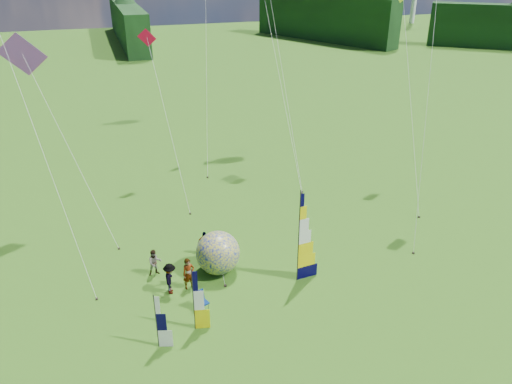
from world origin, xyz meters
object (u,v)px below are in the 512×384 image
object	(u,v)px
spectator_b	(155,263)
spectator_c	(170,279)
spectator_d	(205,243)
kite_whale	(278,57)
bol_inflatable	(218,253)
side_banner_left	(193,301)
camp_chair	(202,302)
side_banner_far	(156,322)
spectator_a	(189,274)
feather_banner_main	(299,239)

from	to	relation	value
spectator_b	spectator_c	xyz separation A→B (m)	(0.55, -1.92, 0.10)
spectator_d	kite_whale	distance (m)	17.56
bol_inflatable	kite_whale	bearing A→B (deg)	58.75
side_banner_left	spectator_d	size ratio (longest dim) A/B	2.18
camp_chair	spectator_d	bearing A→B (deg)	53.87
side_banner_far	spectator_c	world-z (taller)	side_banner_far
spectator_a	kite_whale	distance (m)	20.50
side_banner_far	kite_whale	world-z (taller)	kite_whale
bol_inflatable	camp_chair	size ratio (longest dim) A/B	2.37
side_banner_far	bol_inflatable	size ratio (longest dim) A/B	1.15
feather_banner_main	camp_chair	distance (m)	5.98
side_banner_left	spectator_b	world-z (taller)	side_banner_left
spectator_d	kite_whale	world-z (taller)	kite_whale
spectator_b	kite_whale	xyz separation A→B (m)	(12.28, 13.78, 8.01)
feather_banner_main	camp_chair	size ratio (longest dim) A/B	5.08
spectator_a	spectator_d	bearing A→B (deg)	52.36
side_banner_left	kite_whale	distance (m)	23.04
spectator_a	camp_chair	distance (m)	2.09
spectator_a	kite_whale	bearing A→B (deg)	45.63
spectator_a	side_banner_far	bearing A→B (deg)	-129.08
side_banner_far	spectator_a	xyz separation A→B (m)	(2.22, 3.97, -0.51)
spectator_b	camp_chair	distance (m)	4.26
spectator_a	camp_chair	size ratio (longest dim) A/B	1.74
side_banner_left	kite_whale	xyz separation A→B (m)	(11.11, 18.89, 7.13)
side_banner_left	spectator_b	size ratio (longest dim) A/B	2.11
spectator_b	spectator_a	bearing A→B (deg)	-54.34
side_banner_left	camp_chair	size ratio (longest dim) A/B	3.18
kite_whale	bol_inflatable	bearing A→B (deg)	-111.75
bol_inflatable	spectator_d	world-z (taller)	bol_inflatable
spectator_d	camp_chair	bearing A→B (deg)	96.48
spectator_a	spectator_b	world-z (taller)	spectator_a
spectator_a	spectator_d	distance (m)	3.34
feather_banner_main	spectator_c	world-z (taller)	feather_banner_main
spectator_c	camp_chair	size ratio (longest dim) A/B	1.70
kite_whale	side_banner_left	bearing A→B (deg)	-110.97
side_banner_far	spectator_b	world-z (taller)	side_banner_far
kite_whale	side_banner_far	bearing A→B (deg)	-114.02
bol_inflatable	spectator_a	size ratio (longest dim) A/B	1.37
feather_banner_main	side_banner_left	world-z (taller)	feather_banner_main
feather_banner_main	spectator_d	size ratio (longest dim) A/B	3.48
spectator_a	spectator_c	distance (m)	1.02
feather_banner_main	kite_whale	bearing A→B (deg)	67.35
side_banner_far	spectator_d	xyz separation A→B (m)	(3.78, 6.92, -0.66)
feather_banner_main	spectator_d	distance (m)	6.20
side_banner_left	spectator_b	bearing A→B (deg)	115.22
spectator_b	kite_whale	distance (m)	20.12
spectator_c	spectator_a	bearing A→B (deg)	-72.77
side_banner_far	spectator_c	size ratio (longest dim) A/B	1.60
spectator_c	kite_whale	world-z (taller)	kite_whale
spectator_c	camp_chair	world-z (taller)	spectator_c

